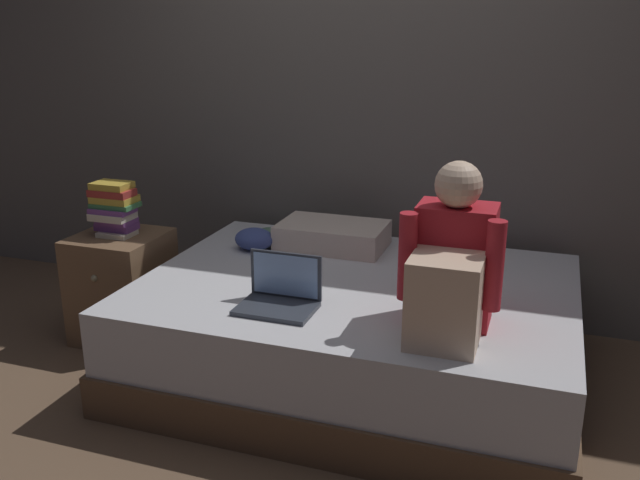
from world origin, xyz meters
The scene contains 9 objects.
ground_plane centered at (0.00, 0.00, 0.00)m, with size 8.00×8.00×0.00m, color brown.
wall_back centered at (0.00, 1.20, 1.35)m, with size 5.60×0.10×2.70m, color #605B56.
bed centered at (0.20, 0.30, 0.24)m, with size 2.00×1.50×0.49m.
nightstand centered at (-1.10, 0.31, 0.29)m, with size 0.44×0.46×0.58m.
person_sitting centered at (0.68, -0.08, 0.74)m, with size 0.39×0.44×0.66m.
laptop centered at (-0.02, -0.09, 0.54)m, with size 0.32×0.23×0.22m.
pillow centered at (-0.06, 0.75, 0.55)m, with size 0.56×0.36×0.13m, color beige.
book_stack centered at (-1.11, 0.31, 0.72)m, with size 0.23×0.17×0.28m.
clothes_pile centered at (-0.43, 0.61, 0.54)m, with size 0.21×0.29×0.12m.
Camera 1 is at (1.00, -2.53, 1.62)m, focal length 38.05 mm.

